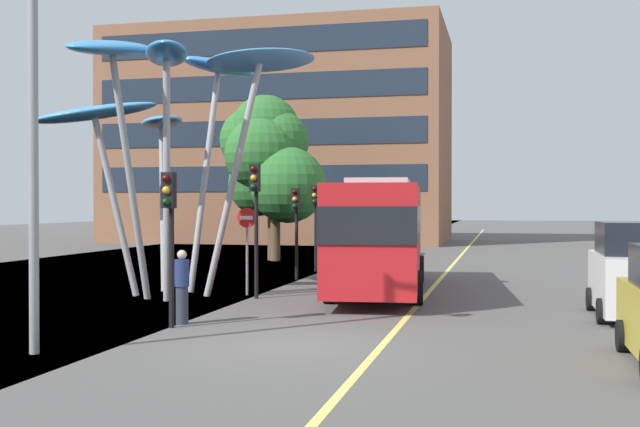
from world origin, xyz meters
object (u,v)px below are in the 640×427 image
red_bus (379,231)px  no_entry_sign (247,237)px  traffic_light_island_mid (296,213)px  street_lamp (46,74)px  car_parked_mid (637,273)px  traffic_light_opposite (315,209)px  traffic_light_kerb_near (170,215)px  traffic_light_kerb_far (255,202)px  leaf_sculpture (169,95)px  pedestrian (182,287)px

red_bus → no_entry_sign: size_ratio=4.07×
no_entry_sign → traffic_light_island_mid: bearing=87.7°
street_lamp → car_parked_mid: bearing=33.2°
traffic_light_opposite → no_entry_sign: size_ratio=1.33×
traffic_light_island_mid → traffic_light_opposite: size_ratio=0.95×
red_bus → traffic_light_kerb_near: size_ratio=3.11×
traffic_light_kerb_far → car_parked_mid: (10.25, -1.56, -1.75)m
traffic_light_opposite → street_lamp: street_lamp is taller
traffic_light_opposite → no_entry_sign: bearing=-90.4°
traffic_light_island_mid → no_entry_sign: bearing=-92.3°
leaf_sculpture → traffic_light_kerb_near: 7.53m
car_parked_mid → street_lamp: size_ratio=0.46×
street_lamp → traffic_light_kerb_near: bearing=74.4°
red_bus → traffic_light_opposite: size_ratio=3.06×
red_bus → pedestrian: (-3.43, -7.49, -1.08)m
traffic_light_opposite → no_entry_sign: (-0.06, -8.52, -0.80)m
traffic_light_kerb_far → pedestrian: traffic_light_kerb_far is taller
red_bus → traffic_light_opposite: red_bus is taller
traffic_light_kerb_far → no_entry_sign: bearing=123.0°
traffic_light_opposite → car_parked_mid: traffic_light_opposite is taller
red_bus → pedestrian: 8.31m
traffic_light_kerb_far → traffic_light_opposite: traffic_light_kerb_far is taller
traffic_light_kerb_near → no_entry_sign: traffic_light_kerb_near is taller
traffic_light_island_mid → street_lamp: 15.06m
pedestrian → no_entry_sign: bearing=93.8°
traffic_light_kerb_near → traffic_light_island_mid: size_ratio=1.04×
street_lamp → leaf_sculpture: bearing=100.9°
red_bus → traffic_light_island_mid: size_ratio=3.23×
red_bus → no_entry_sign: (-3.82, -1.65, -0.18)m
traffic_light_kerb_near → no_entry_sign: size_ratio=1.31×
street_lamp → no_entry_sign: (0.56, 9.83, -3.41)m
leaf_sculpture → traffic_light_island_mid: bearing=64.6°
traffic_light_kerb_near → no_entry_sign: bearing=93.3°
red_bus → car_parked_mid: red_bus is taller
traffic_light_opposite → no_entry_sign: traffic_light_opposite is taller
red_bus → traffic_light_kerb_near: (-3.44, -8.13, 0.59)m
traffic_light_kerb_far → leaf_sculpture: bearing=172.5°
car_parked_mid → traffic_light_kerb_near: bearing=-158.6°
traffic_light_island_mid → no_entry_sign: size_ratio=1.26×
traffic_light_kerb_far → traffic_light_island_mid: traffic_light_kerb_far is taller
traffic_light_kerb_far → traffic_light_island_mid: size_ratio=1.17×
no_entry_sign → street_lamp: bearing=-93.3°
leaf_sculpture → traffic_light_kerb_far: (2.90, -0.38, -3.27)m
traffic_light_kerb_near → no_entry_sign: (-0.37, 6.48, -0.76)m
no_entry_sign → car_parked_mid: bearing=-12.5°
no_entry_sign → leaf_sculpture: bearing=-169.2°
traffic_light_kerb_near → street_lamp: 4.37m
traffic_light_opposite → traffic_light_kerb_near: bearing=-88.8°
red_bus → car_parked_mid: (6.98, -4.04, -0.85)m
traffic_light_kerb_far → pedestrian: (-0.15, -5.00, -1.98)m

